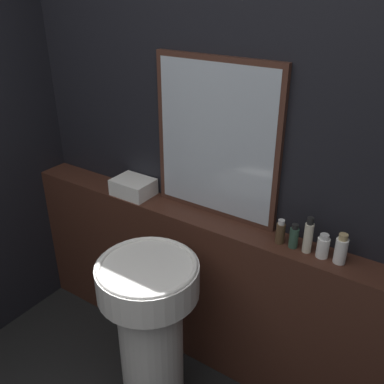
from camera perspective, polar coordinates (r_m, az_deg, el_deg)
The scene contains 10 objects.
wall_back at distance 2.06m, azimuth 4.22°, elevation 6.40°, with size 8.00×0.06×2.50m.
vanity_counter at distance 2.38m, azimuth 2.05°, elevation -12.96°, with size 2.31×0.18×0.89m.
pedestal_sink at distance 2.09m, azimuth -5.54°, elevation -17.53°, with size 0.45×0.45×0.87m.
mirror at distance 2.02m, azimuth 3.21°, elevation 6.85°, with size 0.65×0.03×0.77m.
towel_stack at distance 2.36m, azimuth -7.82°, elevation 0.67°, with size 0.21×0.17×0.09m.
shampoo_bottle at distance 1.95m, azimuth 11.71°, elevation -5.28°, with size 0.04×0.04×0.12m.
conditioner_bottle at distance 1.93m, azimuth 13.43°, elevation -5.81°, with size 0.04×0.04×0.12m.
lotion_bottle at distance 1.90m, azimuth 15.24°, elevation -5.70°, with size 0.04×0.04×0.17m.
body_wash_bottle at distance 1.90m, azimuth 17.07°, elevation -6.96°, with size 0.05×0.05×0.11m.
hand_soap_bottle at distance 1.88m, azimuth 19.25°, elevation -7.25°, with size 0.05×0.05×0.14m.
Camera 1 is at (0.95, 0.02, 1.96)m, focal length 40.00 mm.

